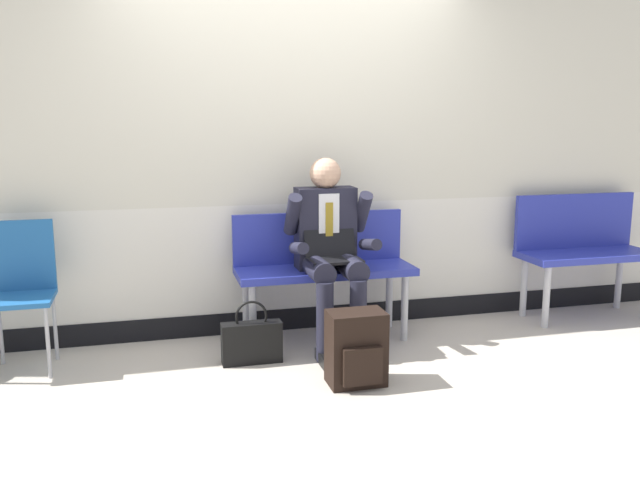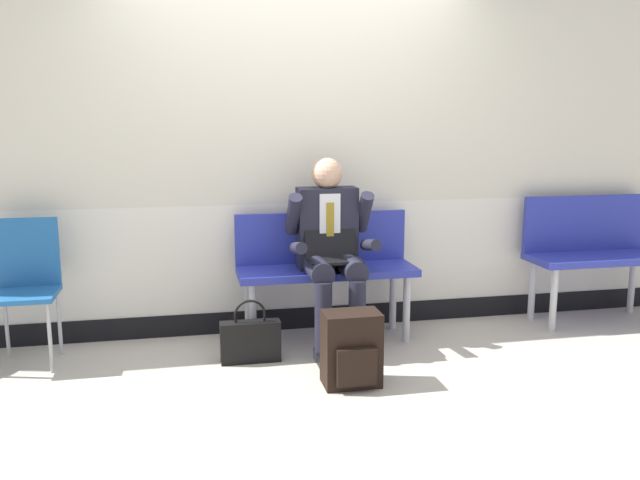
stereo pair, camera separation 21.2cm
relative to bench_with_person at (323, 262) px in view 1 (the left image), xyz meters
name	(u,v)px [view 1 (the left image)]	position (x,y,z in m)	size (l,w,h in m)	color
ground_plane	(310,355)	(-0.18, -0.34, -0.54)	(18.00, 18.00, 0.00)	#B2A899
station_wall	(288,152)	(-0.18, 0.28, 0.75)	(6.93, 0.14, 2.61)	beige
bench_with_person	(323,262)	(0.00, 0.00, 0.00)	(1.22, 0.42, 0.88)	#28339E
bench_empty	(582,245)	(2.08, 0.01, 0.02)	(1.03, 0.42, 0.94)	#28339E
person_seated	(330,247)	(0.00, -0.19, 0.14)	(0.57, 0.70, 1.27)	#1E1E2D
backpack	(356,349)	(-0.03, -0.86, -0.33)	(0.33, 0.25, 0.43)	black
handbag	(252,341)	(-0.56, -0.37, -0.40)	(0.38, 0.11, 0.41)	black
folding_chair	(21,281)	(-1.93, -0.07, 0.00)	(0.38, 0.38, 0.91)	#1E5999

